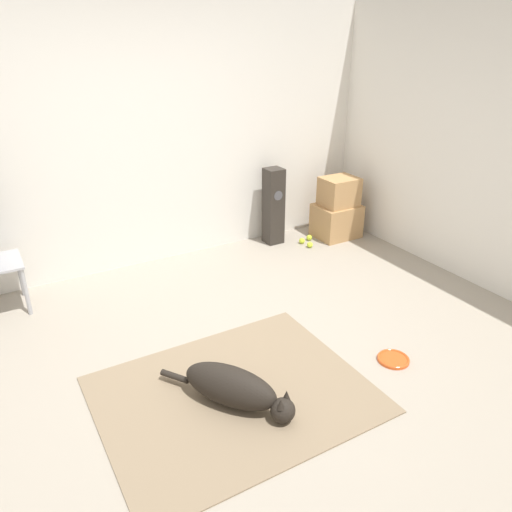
{
  "coord_description": "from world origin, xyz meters",
  "views": [
    {
      "loc": [
        -1.4,
        -2.62,
        2.27
      ],
      "look_at": [
        0.57,
        0.77,
        0.45
      ],
      "focal_mm": 35.0,
      "sensor_mm": 36.0,
      "label": 1
    }
  ],
  "objects_px": {
    "dog": "(234,388)",
    "cardboard_box_upper": "(339,192)",
    "frisbee": "(393,359)",
    "tennis_ball_near_speaker": "(309,238)",
    "floor_speaker": "(273,206)",
    "tennis_ball_loose_on_carpet": "(302,241)",
    "cardboard_box_lower": "(336,221)",
    "tennis_ball_by_boxes": "(310,245)"
  },
  "relations": [
    {
      "from": "dog",
      "to": "floor_speaker",
      "type": "xyz_separation_m",
      "value": [
        1.66,
        2.2,
        0.29
      ]
    },
    {
      "from": "floor_speaker",
      "to": "tennis_ball_by_boxes",
      "type": "xyz_separation_m",
      "value": [
        0.27,
        -0.35,
        -0.4
      ]
    },
    {
      "from": "frisbee",
      "to": "tennis_ball_near_speaker",
      "type": "distance_m",
      "value": 2.33
    },
    {
      "from": "frisbee",
      "to": "tennis_ball_loose_on_carpet",
      "type": "xyz_separation_m",
      "value": [
        0.67,
        2.15,
        0.02
      ]
    },
    {
      "from": "frisbee",
      "to": "tennis_ball_loose_on_carpet",
      "type": "bearing_deg",
      "value": 72.6
    },
    {
      "from": "cardboard_box_upper",
      "to": "floor_speaker",
      "type": "distance_m",
      "value": 0.78
    },
    {
      "from": "dog",
      "to": "tennis_ball_near_speaker",
      "type": "bearing_deg",
      "value": 44.57
    },
    {
      "from": "cardboard_box_lower",
      "to": "cardboard_box_upper",
      "type": "bearing_deg",
      "value": -63.79
    },
    {
      "from": "cardboard_box_lower",
      "to": "tennis_ball_loose_on_carpet",
      "type": "distance_m",
      "value": 0.5
    },
    {
      "from": "dog",
      "to": "cardboard_box_upper",
      "type": "relative_size",
      "value": 2.16
    },
    {
      "from": "tennis_ball_by_boxes",
      "to": "tennis_ball_near_speaker",
      "type": "bearing_deg",
      "value": 56.19
    },
    {
      "from": "cardboard_box_lower",
      "to": "tennis_ball_loose_on_carpet",
      "type": "xyz_separation_m",
      "value": [
        -0.48,
        0.01,
        -0.16
      ]
    },
    {
      "from": "dog",
      "to": "cardboard_box_lower",
      "type": "xyz_separation_m",
      "value": [
        2.4,
        1.97,
        0.05
      ]
    },
    {
      "from": "cardboard_box_lower",
      "to": "tennis_ball_loose_on_carpet",
      "type": "height_order",
      "value": "cardboard_box_lower"
    },
    {
      "from": "frisbee",
      "to": "tennis_ball_near_speaker",
      "type": "relative_size",
      "value": 3.59
    },
    {
      "from": "dog",
      "to": "floor_speaker",
      "type": "height_order",
      "value": "floor_speaker"
    },
    {
      "from": "frisbee",
      "to": "floor_speaker",
      "type": "bearing_deg",
      "value": 80.03
    },
    {
      "from": "dog",
      "to": "cardboard_box_upper",
      "type": "distance_m",
      "value": 3.13
    },
    {
      "from": "dog",
      "to": "tennis_ball_loose_on_carpet",
      "type": "distance_m",
      "value": 2.77
    },
    {
      "from": "cardboard_box_upper",
      "to": "tennis_ball_near_speaker",
      "type": "xyz_separation_m",
      "value": [
        -0.35,
        0.05,
        -0.51
      ]
    },
    {
      "from": "dog",
      "to": "frisbee",
      "type": "bearing_deg",
      "value": -7.6
    },
    {
      "from": "dog",
      "to": "frisbee",
      "type": "xyz_separation_m",
      "value": [
        1.25,
        -0.17,
        -0.13
      ]
    },
    {
      "from": "dog",
      "to": "cardboard_box_upper",
      "type": "height_order",
      "value": "cardboard_box_upper"
    },
    {
      "from": "floor_speaker",
      "to": "tennis_ball_loose_on_carpet",
      "type": "distance_m",
      "value": 0.52
    },
    {
      "from": "frisbee",
      "to": "cardboard_box_lower",
      "type": "relative_size",
      "value": 0.48
    },
    {
      "from": "cardboard_box_upper",
      "to": "tennis_ball_loose_on_carpet",
      "type": "xyz_separation_m",
      "value": [
        -0.48,
        0.02,
        -0.51
      ]
    },
    {
      "from": "tennis_ball_loose_on_carpet",
      "to": "cardboard_box_lower",
      "type": "bearing_deg",
      "value": -1.37
    },
    {
      "from": "frisbee",
      "to": "tennis_ball_loose_on_carpet",
      "type": "relative_size",
      "value": 3.59
    },
    {
      "from": "dog",
      "to": "tennis_ball_loose_on_carpet",
      "type": "relative_size",
      "value": 12.95
    },
    {
      "from": "frisbee",
      "to": "tennis_ball_near_speaker",
      "type": "bearing_deg",
      "value": 69.85
    },
    {
      "from": "dog",
      "to": "floor_speaker",
      "type": "relative_size",
      "value": 0.99
    },
    {
      "from": "cardboard_box_upper",
      "to": "dog",
      "type": "bearing_deg",
      "value": -140.68
    },
    {
      "from": "cardboard_box_lower",
      "to": "cardboard_box_upper",
      "type": "relative_size",
      "value": 1.23
    },
    {
      "from": "frisbee",
      "to": "cardboard_box_lower",
      "type": "distance_m",
      "value": 2.44
    },
    {
      "from": "dog",
      "to": "cardboard_box_lower",
      "type": "height_order",
      "value": "cardboard_box_lower"
    },
    {
      "from": "dog",
      "to": "cardboard_box_lower",
      "type": "relative_size",
      "value": 1.75
    },
    {
      "from": "cardboard_box_upper",
      "to": "floor_speaker",
      "type": "height_order",
      "value": "floor_speaker"
    },
    {
      "from": "dog",
      "to": "frisbee",
      "type": "distance_m",
      "value": 1.27
    },
    {
      "from": "cardboard_box_lower",
      "to": "tennis_ball_loose_on_carpet",
      "type": "bearing_deg",
      "value": 178.63
    },
    {
      "from": "tennis_ball_by_boxes",
      "to": "cardboard_box_lower",
      "type": "bearing_deg",
      "value": 15.43
    },
    {
      "from": "tennis_ball_near_speaker",
      "to": "floor_speaker",
      "type": "bearing_deg",
      "value": 155.53
    },
    {
      "from": "cardboard_box_lower",
      "to": "tennis_ball_by_boxes",
      "type": "height_order",
      "value": "cardboard_box_lower"
    }
  ]
}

